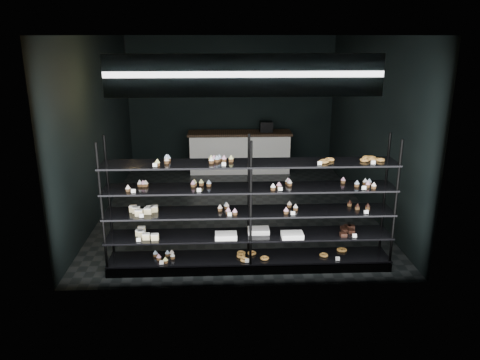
% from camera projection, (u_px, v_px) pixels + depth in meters
% --- Properties ---
extents(room, '(5.01, 6.01, 3.20)m').
position_uv_depth(room, '(236.00, 126.00, 8.61)').
color(room, black).
rests_on(room, ground).
extents(display_shelf, '(4.00, 0.50, 1.91)m').
position_uv_depth(display_shelf, '(248.00, 226.00, 6.57)').
color(display_shelf, black).
rests_on(display_shelf, room).
extents(signage, '(3.30, 0.05, 0.50)m').
position_uv_depth(signage, '(245.00, 75.00, 5.48)').
color(signage, '#0D0E45').
rests_on(signage, room).
extents(pendant_lamp, '(0.30, 0.30, 0.88)m').
position_uv_depth(pendant_lamp, '(128.00, 85.00, 7.35)').
color(pendant_lamp, black).
rests_on(pendant_lamp, room).
extents(service_counter, '(2.47, 0.65, 1.23)m').
position_uv_depth(service_counter, '(240.00, 151.00, 11.33)').
color(service_counter, white).
rests_on(service_counter, room).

